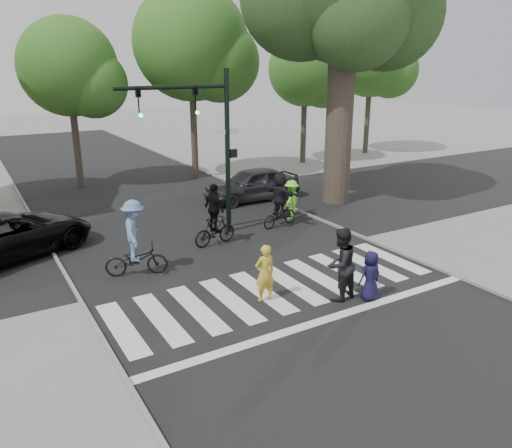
{
  "coord_description": "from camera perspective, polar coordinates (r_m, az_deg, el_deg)",
  "views": [
    {
      "loc": [
        -7.21,
        -9.92,
        6.14
      ],
      "look_at": [
        0.5,
        3.0,
        1.3
      ],
      "focal_mm": 35.0,
      "sensor_mm": 36.0,
      "label": 1
    }
  ],
  "objects": [
    {
      "name": "ground",
      "position": [
        13.71,
        4.69,
        -8.83
      ],
      "size": [
        120.0,
        120.0,
        0.0
      ],
      "primitive_type": "plane",
      "color": "gray",
      "rests_on": "ground"
    },
    {
      "name": "road_stem",
      "position": [
        17.67,
        -4.73,
        -2.55
      ],
      "size": [
        10.0,
        70.0,
        0.01
      ],
      "primitive_type": "cube",
      "color": "black",
      "rests_on": "ground"
    },
    {
      "name": "road_cross",
      "position": [
        20.26,
        -8.49,
        0.01
      ],
      "size": [
        70.0,
        10.0,
        0.01
      ],
      "primitive_type": "cube",
      "color": "black",
      "rests_on": "ground"
    },
    {
      "name": "curb_left",
      "position": [
        16.26,
        -20.97,
        -5.42
      ],
      "size": [
        0.1,
        70.0,
        0.1
      ],
      "primitive_type": "cube",
      "color": "gray",
      "rests_on": "ground"
    },
    {
      "name": "curb_right",
      "position": [
        20.25,
        8.18,
        0.14
      ],
      "size": [
        0.1,
        70.0,
        0.1
      ],
      "primitive_type": "cube",
      "color": "gray",
      "rests_on": "ground"
    },
    {
      "name": "crosswalk",
      "position": [
        14.2,
        3.14,
        -7.79
      ],
      "size": [
        10.0,
        3.85,
        0.01
      ],
      "color": "silver",
      "rests_on": "ground"
    },
    {
      "name": "traffic_signal",
      "position": [
        17.94,
        -5.74,
        10.58
      ],
      "size": [
        4.45,
        0.29,
        6.0
      ],
      "color": "black",
      "rests_on": "ground"
    },
    {
      "name": "bg_tree_2",
      "position": [
        27.09,
        -20.03,
        16.06
      ],
      "size": [
        5.04,
        4.8,
        8.4
      ],
      "color": "brown",
      "rests_on": "ground"
    },
    {
      "name": "bg_tree_3",
      "position": [
        27.71,
        -6.64,
        19.39
      ],
      "size": [
        6.3,
        6.0,
        10.2
      ],
      "color": "brown",
      "rests_on": "ground"
    },
    {
      "name": "bg_tree_4",
      "position": [
        32.5,
        6.18,
        16.85
      ],
      "size": [
        4.83,
        4.6,
        8.15
      ],
      "color": "brown",
      "rests_on": "ground"
    },
    {
      "name": "bg_tree_5",
      "position": [
        36.85,
        13.58,
        17.72
      ],
      "size": [
        5.67,
        5.4,
        9.3
      ],
      "color": "brown",
      "rests_on": "ground"
    },
    {
      "name": "pedestrian_woman",
      "position": [
        13.41,
        1.02,
        -5.63
      ],
      "size": [
        0.6,
        0.41,
        1.61
      ],
      "primitive_type": "imported",
      "rotation": [
        0.0,
        0.0,
        3.09
      ],
      "color": "gold",
      "rests_on": "ground"
    },
    {
      "name": "pedestrian_child",
      "position": [
        13.86,
        12.94,
        -5.78
      ],
      "size": [
        0.7,
        0.47,
        1.39
      ],
      "primitive_type": "imported",
      "rotation": [
        0.0,
        0.0,
        3.1
      ],
      "color": "#171438",
      "rests_on": "ground"
    },
    {
      "name": "pedestrian_adult",
      "position": [
        13.59,
        9.62,
        -4.56
      ],
      "size": [
        1.14,
        0.98,
        2.04
      ],
      "primitive_type": "imported",
      "rotation": [
        0.0,
        0.0,
        3.37
      ],
      "color": "black",
      "rests_on": "ground"
    },
    {
      "name": "cyclist_left",
      "position": [
        15.36,
        -13.65,
        -2.16
      ],
      "size": [
        1.97,
        1.37,
        2.36
      ],
      "color": "black",
      "rests_on": "ground"
    },
    {
      "name": "cyclist_mid",
      "position": [
        17.55,
        -4.74,
        0.44
      ],
      "size": [
        1.75,
        1.09,
        2.22
      ],
      "color": "black",
      "rests_on": "ground"
    },
    {
      "name": "cyclist_right",
      "position": [
        19.52,
        2.73,
        2.44
      ],
      "size": [
        1.79,
        1.66,
        2.16
      ],
      "color": "black",
      "rests_on": "ground"
    },
    {
      "name": "car_suv",
      "position": [
        18.37,
        -26.34,
        -1.11
      ],
      "size": [
        6.04,
        4.6,
        1.52
      ],
      "primitive_type": "imported",
      "rotation": [
        0.0,
        0.0,
        2.01
      ],
      "color": "black",
      "rests_on": "ground"
    },
    {
      "name": "car_grey",
      "position": [
        23.4,
        -0.47,
        4.58
      ],
      "size": [
        4.58,
        1.91,
        1.55
      ],
      "primitive_type": "imported",
      "rotation": [
        0.0,
        0.0,
        -1.59
      ],
      "color": "#2F2F33",
      "rests_on": "ground"
    },
    {
      "name": "bystander_hivis",
      "position": [
        20.59,
        4.06,
        2.8
      ],
      "size": [
        1.21,
        1.03,
        1.63
      ],
      "primitive_type": "imported",
      "rotation": [
        0.0,
        0.0,
        3.63
      ],
      "color": "#87FF3E",
      "rests_on": "ground"
    },
    {
      "name": "bystander_dark",
      "position": [
        20.87,
        2.83,
        3.01
      ],
      "size": [
        0.7,
        0.63,
        1.62
      ],
      "primitive_type": "imported",
      "rotation": [
        0.0,
        0.0,
        2.64
      ],
      "color": "black",
      "rests_on": "ground"
    }
  ]
}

